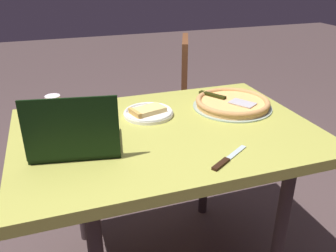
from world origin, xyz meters
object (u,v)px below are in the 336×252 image
(pizza_tray, at_px, (232,103))
(chair_near, at_px, (170,98))
(pizza_plate, at_px, (148,112))
(drink_cup, at_px, (54,104))
(table_knife, at_px, (227,160))
(dining_table, at_px, (166,145))
(laptop, at_px, (76,139))

(pizza_tray, height_order, chair_near, chair_near)
(pizza_plate, distance_m, pizza_tray, 0.39)
(pizza_plate, bearing_deg, pizza_tray, 175.07)
(pizza_plate, distance_m, drink_cup, 0.41)
(pizza_plate, distance_m, table_knife, 0.47)
(dining_table, bearing_deg, chair_near, -109.96)
(dining_table, bearing_deg, drink_cup, -37.41)
(laptop, bearing_deg, table_knife, 153.49)
(pizza_plate, relative_size, drink_cup, 2.72)
(dining_table, bearing_deg, pizza_plate, -78.82)
(laptop, bearing_deg, dining_table, -168.82)
(laptop, distance_m, pizza_tray, 0.73)
(pizza_tray, xyz_separation_m, table_knife, (0.24, 0.42, -0.02))
(drink_cup, height_order, chair_near, chair_near)
(dining_table, xyz_separation_m, chair_near, (-0.34, -0.93, -0.17))
(laptop, xyz_separation_m, pizza_plate, (-0.32, -0.22, -0.03))
(table_knife, bearing_deg, laptop, -26.51)
(table_knife, relative_size, chair_near, 0.20)
(pizza_plate, height_order, table_knife, pizza_plate)
(dining_table, distance_m, pizza_plate, 0.18)
(laptop, height_order, pizza_tray, laptop)
(laptop, xyz_separation_m, table_knife, (-0.46, 0.23, -0.04))
(table_knife, bearing_deg, chair_near, -100.32)
(laptop, distance_m, drink_cup, 0.39)
(dining_table, bearing_deg, pizza_tray, -161.82)
(pizza_tray, height_order, table_knife, pizza_tray)
(laptop, distance_m, chair_near, 1.25)
(table_knife, bearing_deg, drink_cup, -49.58)
(pizza_plate, bearing_deg, drink_cup, -23.16)
(dining_table, xyz_separation_m, laptop, (0.35, 0.07, 0.12))
(pizza_tray, bearing_deg, table_knife, 59.69)
(laptop, distance_m, table_knife, 0.52)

